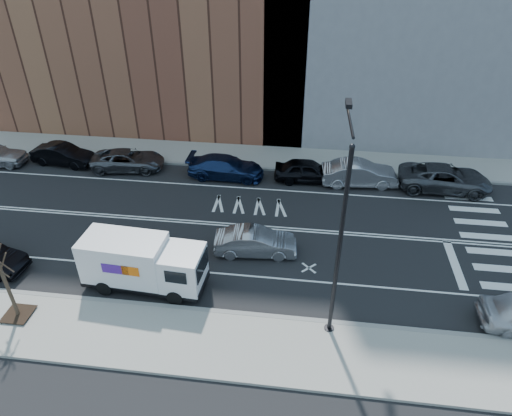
# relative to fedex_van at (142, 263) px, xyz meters

# --- Properties ---
(ground) EXTENTS (120.00, 120.00, 0.00)m
(ground) POSITION_rel_fedex_van_xyz_m (1.96, 5.60, -1.42)
(ground) COLOR black
(ground) RESTS_ON ground
(sidewalk_near) EXTENTS (44.00, 3.60, 0.15)m
(sidewalk_near) POSITION_rel_fedex_van_xyz_m (1.96, -3.20, -1.35)
(sidewalk_near) COLOR gray
(sidewalk_near) RESTS_ON ground
(sidewalk_far) EXTENTS (44.00, 3.60, 0.15)m
(sidewalk_far) POSITION_rel_fedex_van_xyz_m (1.96, 14.40, -1.35)
(sidewalk_far) COLOR gray
(sidewalk_far) RESTS_ON ground
(curb_near) EXTENTS (44.00, 0.25, 0.17)m
(curb_near) POSITION_rel_fedex_van_xyz_m (1.96, -1.40, -1.34)
(curb_near) COLOR gray
(curb_near) RESTS_ON ground
(curb_far) EXTENTS (44.00, 0.25, 0.17)m
(curb_far) POSITION_rel_fedex_van_xyz_m (1.96, 12.60, -1.34)
(curb_far) COLOR gray
(curb_far) RESTS_ON ground
(crosswalk) EXTENTS (3.00, 14.00, 0.01)m
(crosswalk) POSITION_rel_fedex_van_xyz_m (17.96, 5.60, -1.42)
(crosswalk) COLOR white
(crosswalk) RESTS_ON ground
(road_markings) EXTENTS (40.00, 8.60, 0.01)m
(road_markings) POSITION_rel_fedex_van_xyz_m (1.96, 5.60, -1.42)
(road_markings) COLOR white
(road_markings) RESTS_ON ground
(streetlight) EXTENTS (0.44, 4.02, 9.34)m
(streetlight) POSITION_rel_fedex_van_xyz_m (8.96, -1.31, 3.66)
(streetlight) COLOR black
(streetlight) RESTS_ON ground
(street_tree) EXTENTS (1.20, 1.20, 3.75)m
(street_tree) POSITION_rel_fedex_van_xyz_m (-5.04, -2.80, 0.03)
(street_tree) COLOR black
(street_tree) RESTS_ON ground
(fedex_van) EXTENTS (6.04, 2.39, 2.71)m
(fedex_van) POSITION_rel_fedex_van_xyz_m (0.00, 0.00, 0.00)
(fedex_van) COLOR black
(fedex_van) RESTS_ON ground
(far_parked_b) EXTENTS (4.64, 2.09, 1.48)m
(far_parked_b) POSITION_rel_fedex_van_xyz_m (-10.06, 11.66, -0.68)
(far_parked_b) COLOR black
(far_parked_b) RESTS_ON ground
(far_parked_c) EXTENTS (5.32, 2.93, 1.41)m
(far_parked_c) POSITION_rel_fedex_van_xyz_m (-5.14, 11.51, -0.72)
(far_parked_c) COLOR #4C4F54
(far_parked_c) RESTS_ON ground
(far_parked_d) EXTENTS (5.25, 2.22, 1.51)m
(far_parked_d) POSITION_rel_fedex_van_xyz_m (1.96, 11.25, -0.67)
(far_parked_d) COLOR navy
(far_parked_d) RESTS_ON ground
(far_parked_e) EXTENTS (4.55, 1.98, 1.53)m
(far_parked_e) POSITION_rel_fedex_van_xyz_m (7.56, 11.42, -0.66)
(far_parked_e) COLOR black
(far_parked_e) RESTS_ON ground
(far_parked_f) EXTENTS (5.15, 2.21, 1.65)m
(far_parked_f) POSITION_rel_fedex_van_xyz_m (11.00, 11.38, -0.60)
(far_parked_f) COLOR #A5A4A9
(far_parked_f) RESTS_ON ground
(far_parked_g) EXTENTS (6.01, 2.95, 1.64)m
(far_parked_g) POSITION_rel_fedex_van_xyz_m (16.53, 11.45, -0.60)
(far_parked_g) COLOR #43454A
(far_parked_g) RESTS_ON ground
(driving_sedan) EXTENTS (4.48, 1.90, 1.44)m
(driving_sedan) POSITION_rel_fedex_van_xyz_m (5.04, 3.22, -0.70)
(driving_sedan) COLOR #9B9CA0
(driving_sedan) RESTS_ON ground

